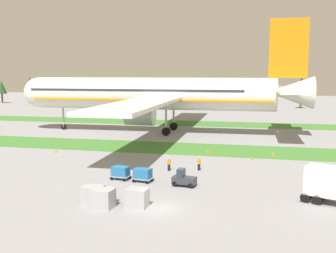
{
  "coord_description": "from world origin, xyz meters",
  "views": [
    {
      "loc": [
        8.89,
        -35.13,
        12.56
      ],
      "look_at": [
        -5.47,
        27.56,
        4.0
      ],
      "focal_mm": 43.21,
      "sensor_mm": 36.0,
      "label": 1
    }
  ],
  "objects": [
    {
      "name": "ground_crew_marshaller",
      "position": [
        -2.37,
        14.6,
        0.95
      ],
      "size": [
        0.4,
        0.45,
        1.74
      ],
      "rotation": [
        0.0,
        0.0,
        4.01
      ],
      "color": "black",
      "rests_on": "ground"
    },
    {
      "name": "ground_crew_loader",
      "position": [
        1.37,
        15.68,
        0.95
      ],
      "size": [
        0.4,
        0.45,
        1.74
      ],
      "rotation": [
        0.0,
        0.0,
        4.01
      ],
      "color": "black",
      "rests_on": "ground"
    },
    {
      "name": "ground_plane",
      "position": [
        0.0,
        0.0,
        0.0
      ],
      "size": [
        400.0,
        400.0,
        0.0
      ],
      "primitive_type": "plane",
      "color": "gray"
    },
    {
      "name": "cargo_dolly_second",
      "position": [
        -7.04,
        9.17,
        0.92
      ],
      "size": [
        2.4,
        1.81,
        1.55
      ],
      "rotation": [
        0.0,
        0.0,
        -1.72
      ],
      "color": "#A3A3A8",
      "rests_on": "ground"
    },
    {
      "name": "grass_strip_far",
      "position": [
        0.0,
        64.03,
        0.0
      ],
      "size": [
        320.0,
        10.89,
        0.01
      ],
      "primitive_type": "cube",
      "color": "#3D752D",
      "rests_on": "ground"
    },
    {
      "name": "taxiway_marker_0",
      "position": [
        -22.55,
        22.28,
        0.28
      ],
      "size": [
        0.44,
        0.44,
        0.56
      ],
      "primitive_type": "cone",
      "color": "orange",
      "rests_on": "ground"
    },
    {
      "name": "uld_container_3",
      "position": [
        -5.24,
        -0.81,
        0.89
      ],
      "size": [
        2.18,
        1.83,
        1.78
      ],
      "primitive_type": "cube",
      "rotation": [
        0.0,
        0.0,
        -0.12
      ],
      "color": "#A3A3A8",
      "rests_on": "ground"
    },
    {
      "name": "taxiway_marker_1",
      "position": [
        11.06,
        27.33,
        0.33
      ],
      "size": [
        0.44,
        0.44,
        0.67
      ],
      "primitive_type": "cone",
      "color": "orange",
      "rests_on": "ground"
    },
    {
      "name": "uld_container_2",
      "position": [
        -5.59,
        0.11,
        0.8
      ],
      "size": [
        2.2,
        1.86,
        1.6
      ],
      "primitive_type": "cube",
      "rotation": [
        0.0,
        0.0,
        -0.14
      ],
      "color": "#A3A3A8",
      "rests_on": "ground"
    },
    {
      "name": "taxiway_marker_3",
      "position": [
        1.02,
        27.75,
        0.25
      ],
      "size": [
        0.44,
        0.44,
        0.5
      ],
      "primitive_type": "cone",
      "color": "orange",
      "rests_on": "ground"
    },
    {
      "name": "taxiway_marker_2",
      "position": [
        7.99,
        23.59,
        0.23
      ],
      "size": [
        0.44,
        0.44,
        0.46
      ],
      "primitive_type": "cone",
      "color": "orange",
      "rests_on": "ground"
    },
    {
      "name": "grass_strip_near",
      "position": [
        0.0,
        30.25,
        0.0
      ],
      "size": [
        320.0,
        10.89,
        0.01
      ],
      "primitive_type": "cube",
      "color": "#3D752D",
      "rests_on": "ground"
    },
    {
      "name": "airliner",
      "position": [
        -11.92,
        47.18,
        8.24
      ],
      "size": [
        61.72,
        75.92,
        22.99
      ],
      "rotation": [
        0.0,
        0.0,
        1.59
      ],
      "color": "silver",
      "rests_on": "ground"
    },
    {
      "name": "cargo_dolly_lead",
      "position": [
        -4.17,
        8.74,
        0.92
      ],
      "size": [
        2.4,
        1.81,
        1.55
      ],
      "rotation": [
        0.0,
        0.0,
        -1.72
      ],
      "color": "#A3A3A8",
      "rests_on": "ground"
    },
    {
      "name": "uld_container_1",
      "position": [
        -2.18,
        0.12,
        0.88
      ],
      "size": [
        2.12,
        1.75,
        1.77
      ],
      "primitive_type": "cube",
      "rotation": [
        0.0,
        0.0,
        -0.08
      ],
      "color": "#A3A3A8",
      "rests_on": "ground"
    },
    {
      "name": "distant_tree_line",
      "position": [
        0.32,
        112.8,
        6.81
      ],
      "size": [
        200.02,
        11.41,
        11.91
      ],
      "color": "#4C3823",
      "rests_on": "ground"
    },
    {
      "name": "baggage_tug",
      "position": [
        0.8,
        7.99,
        0.81
      ],
      "size": [
        2.76,
        1.67,
        1.97
      ],
      "rotation": [
        0.0,
        0.0,
        -1.72
      ],
      "color": "#2D333D",
      "rests_on": "ground"
    },
    {
      "name": "uld_container_0",
      "position": [
        -6.54,
        -0.14,
        0.89
      ],
      "size": [
        2.05,
        1.66,
        1.78
      ],
      "primitive_type": "cube",
      "rotation": [
        0.0,
        0.0,
        -0.03
      ],
      "color": "#A3A3A8",
      "rests_on": "ground"
    }
  ]
}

